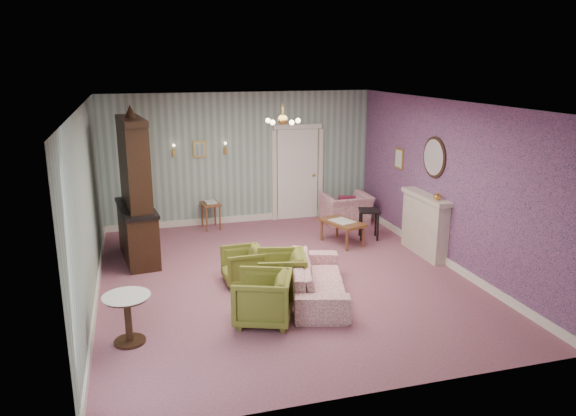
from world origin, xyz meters
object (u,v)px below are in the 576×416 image
object	(u,v)px
wingback_chair	(346,204)
pedestal_table	(128,319)
side_table_black	(369,224)
coffee_table	(342,232)
sofa_chintz	(318,273)
dresser	(134,186)
olive_chair_c	(243,264)
olive_chair_a	(262,296)
fireplace	(425,225)
olive_chair_b	(281,272)

from	to	relation	value
wingback_chair	pedestal_table	size ratio (longest dim) A/B	1.52
side_table_black	coffee_table	bearing A→B (deg)	-166.51
sofa_chintz	dresser	distance (m)	3.78
olive_chair_c	dresser	distance (m)	2.54
coffee_table	wingback_chair	bearing A→B (deg)	65.02
olive_chair_c	wingback_chair	distance (m)	4.02
olive_chair_a	fireplace	bearing A→B (deg)	138.87
wingback_chair	sofa_chintz	bearing A→B (deg)	61.58
dresser	fireplace	xyz separation A→B (m)	(5.17, -1.22, -0.80)
side_table_black	pedestal_table	bearing A→B (deg)	-146.59
sofa_chintz	coffee_table	size ratio (longest dim) A/B	2.18
wingback_chair	dresser	bearing A→B (deg)	13.07
olive_chair_b	fireplace	bearing A→B (deg)	121.38
olive_chair_a	olive_chair_b	world-z (taller)	olive_chair_a
olive_chair_c	sofa_chintz	world-z (taller)	sofa_chintz
olive_chair_a	sofa_chintz	xyz separation A→B (m)	(1.02, 0.58, 0.00)
olive_chair_b	wingback_chair	xyz separation A→B (m)	(2.45, 3.39, 0.07)
pedestal_table	sofa_chintz	bearing A→B (deg)	13.55
olive_chair_a	sofa_chintz	world-z (taller)	sofa_chintz
wingback_chair	coffee_table	world-z (taller)	wingback_chair
wingback_chair	coffee_table	size ratio (longest dim) A/B	1.10
olive_chair_b	dresser	world-z (taller)	dresser
pedestal_table	olive_chair_c	bearing A→B (deg)	40.76
olive_chair_c	pedestal_table	distance (m)	2.40
coffee_table	pedestal_table	size ratio (longest dim) A/B	1.39
olive_chair_a	dresser	xyz separation A→B (m)	(-1.60, 3.12, 0.98)
wingback_chair	fireplace	bearing A→B (deg)	104.55
olive_chair_a	olive_chair_c	distance (m)	1.47
sofa_chintz	wingback_chair	world-z (taller)	wingback_chair
fireplace	wingback_chair	bearing A→B (deg)	105.18
olive_chair_b	wingback_chair	distance (m)	4.19
dresser	olive_chair_b	bearing A→B (deg)	-54.49
sofa_chintz	fireplace	size ratio (longest dim) A/B	1.44
sofa_chintz	wingback_chair	size ratio (longest dim) A/B	1.98
fireplace	coffee_table	xyz separation A→B (m)	(-1.25, 1.00, -0.34)
fireplace	coffee_table	world-z (taller)	fireplace
olive_chair_c	wingback_chair	size ratio (longest dim) A/B	0.64
wingback_chair	side_table_black	bearing A→B (deg)	90.49
olive_chair_a	dresser	bearing A→B (deg)	-131.96
sofa_chintz	coffee_table	bearing A→B (deg)	-14.33
dresser	coffee_table	bearing A→B (deg)	-10.25
wingback_chair	pedestal_table	distance (m)	6.42
side_table_black	olive_chair_a	bearing A→B (deg)	-134.21
olive_chair_b	pedestal_table	size ratio (longest dim) A/B	1.14
olive_chair_a	wingback_chair	world-z (taller)	wingback_chair
dresser	fireplace	bearing A→B (deg)	-20.23
olive_chair_a	sofa_chintz	distance (m)	1.18
coffee_table	pedestal_table	bearing A→B (deg)	-144.05
pedestal_table	side_table_black	bearing A→B (deg)	33.41
fireplace	pedestal_table	bearing A→B (deg)	-159.66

